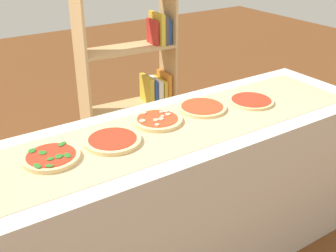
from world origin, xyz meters
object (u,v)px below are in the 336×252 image
Objects in this scene: bookshelf at (139,86)px; pizza_plain_3 at (202,107)px; pizza_mushroom_2 at (157,120)px; pizza_plain_4 at (251,101)px; pizza_spinach_0 at (51,157)px; pizza_plain_1 at (113,140)px.

pizza_plain_3 is at bearing -101.54° from bookshelf.
pizza_mushroom_2 is 0.60m from pizza_plain_4.
pizza_spinach_0 reaches higher than pizza_plain_1.
pizza_spinach_0 is 0.98× the size of pizza_plain_4.
pizza_spinach_0 reaches higher than pizza_plain_3.
pizza_plain_3 is (0.30, 0.00, -0.00)m from pizza_mushroom_2.
bookshelf is (0.52, 1.11, -0.27)m from pizza_mushroom_2.
pizza_plain_3 is 1.16m from bookshelf.
pizza_plain_4 is (0.59, -0.08, -0.00)m from pizza_mushroom_2.
bookshelf reaches higher than pizza_plain_1.
pizza_spinach_0 and pizza_mushroom_2 have the same top height.
pizza_plain_3 is 0.31m from pizza_plain_4.
pizza_plain_1 reaches higher than pizza_plain_4.
pizza_mushroom_2 reaches higher than pizza_plain_3.
pizza_plain_4 is (0.89, -0.00, -0.00)m from pizza_plain_1.
pizza_spinach_0 is 0.94× the size of pizza_plain_3.
pizza_mushroom_2 is at bearing 172.71° from pizza_plain_4.
pizza_plain_1 is 1.05× the size of pizza_mushroom_2.
pizza_plain_3 is 0.18× the size of bookshelf.
bookshelf is (1.11, 1.17, -0.27)m from pizza_spinach_0.
pizza_spinach_0 is 1.18m from pizza_plain_4.
pizza_mushroom_2 is 0.96× the size of pizza_plain_3.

